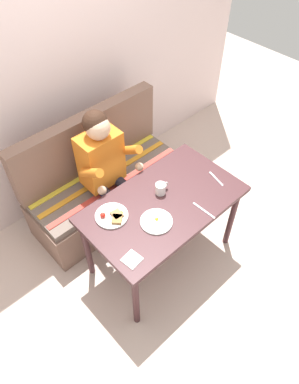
{
  "coord_description": "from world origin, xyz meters",
  "views": [
    {
      "loc": [
        -1.23,
        -1.17,
        2.71
      ],
      "look_at": [
        0.0,
        0.15,
        0.72
      ],
      "focal_mm": 33.18,
      "sensor_mm": 36.0,
      "label": 1
    }
  ],
  "objects_px": {
    "table": "(163,209)",
    "person": "(106,165)",
    "plate_eggs": "(156,221)",
    "coffee_mug": "(161,188)",
    "fork": "(216,179)",
    "couch": "(104,184)",
    "plate_breakfast": "(113,216)",
    "napkin": "(132,259)",
    "knife": "(204,210)"
  },
  "relations": [
    {
      "from": "person",
      "to": "plate_eggs",
      "type": "height_order",
      "value": "person"
    },
    {
      "from": "plate_breakfast",
      "to": "plate_eggs",
      "type": "height_order",
      "value": "plate_breakfast"
    },
    {
      "from": "couch",
      "to": "plate_eggs",
      "type": "xyz_separation_m",
      "value": [
        -0.16,
        -0.86,
        0.41
      ]
    },
    {
      "from": "napkin",
      "to": "knife",
      "type": "relative_size",
      "value": 0.55
    },
    {
      "from": "table",
      "to": "plate_breakfast",
      "type": "height_order",
      "value": "plate_breakfast"
    },
    {
      "from": "knife",
      "to": "plate_eggs",
      "type": "bearing_deg",
      "value": 152.39
    },
    {
      "from": "couch",
      "to": "knife",
      "type": "relative_size",
      "value": 7.2
    },
    {
      "from": "table",
      "to": "knife",
      "type": "distance_m",
      "value": 0.31
    },
    {
      "from": "person",
      "to": "knife",
      "type": "xyz_separation_m",
      "value": [
        0.23,
        -0.85,
        -0.01
      ]
    },
    {
      "from": "table",
      "to": "plate_breakfast",
      "type": "xyz_separation_m",
      "value": [
        -0.36,
        0.15,
        0.1
      ]
    },
    {
      "from": "person",
      "to": "fork",
      "type": "xyz_separation_m",
      "value": [
        0.54,
        -0.7,
        -0.01
      ]
    },
    {
      "from": "coffee_mug",
      "to": "napkin",
      "type": "bearing_deg",
      "value": -151.48
    },
    {
      "from": "table",
      "to": "fork",
      "type": "relative_size",
      "value": 7.06
    },
    {
      "from": "plate_eggs",
      "to": "coffee_mug",
      "type": "distance_m",
      "value": 0.29
    },
    {
      "from": "couch",
      "to": "plate_breakfast",
      "type": "height_order",
      "value": "couch"
    },
    {
      "from": "couch",
      "to": "knife",
      "type": "distance_m",
      "value": 1.11
    },
    {
      "from": "table",
      "to": "person",
      "type": "height_order",
      "value": "person"
    },
    {
      "from": "plate_breakfast",
      "to": "knife",
      "type": "height_order",
      "value": "plate_breakfast"
    },
    {
      "from": "couch",
      "to": "plate_breakfast",
      "type": "distance_m",
      "value": 0.83
    },
    {
      "from": "person",
      "to": "napkin",
      "type": "height_order",
      "value": "person"
    },
    {
      "from": "napkin",
      "to": "knife",
      "type": "xyz_separation_m",
      "value": [
        0.65,
        -0.05,
        -0.0
      ]
    },
    {
      "from": "plate_breakfast",
      "to": "person",
      "type": "bearing_deg",
      "value": 56.68
    },
    {
      "from": "person",
      "to": "plate_breakfast",
      "type": "height_order",
      "value": "person"
    },
    {
      "from": "coffee_mug",
      "to": "fork",
      "type": "bearing_deg",
      "value": -24.87
    },
    {
      "from": "napkin",
      "to": "plate_eggs",
      "type": "bearing_deg",
      "value": 19.14
    },
    {
      "from": "couch",
      "to": "coffee_mug",
      "type": "relative_size",
      "value": 12.2
    },
    {
      "from": "plate_breakfast",
      "to": "napkin",
      "type": "bearing_deg",
      "value": -109.7
    },
    {
      "from": "couch",
      "to": "coffee_mug",
      "type": "bearing_deg",
      "value": -85.56
    },
    {
      "from": "plate_eggs",
      "to": "person",
      "type": "bearing_deg",
      "value": 82.07
    },
    {
      "from": "person",
      "to": "napkin",
      "type": "bearing_deg",
      "value": -117.66
    },
    {
      "from": "plate_eggs",
      "to": "fork",
      "type": "distance_m",
      "value": 0.63
    },
    {
      "from": "plate_breakfast",
      "to": "coffee_mug",
      "type": "bearing_deg",
      "value": -8.54
    },
    {
      "from": "plate_eggs",
      "to": "napkin",
      "type": "distance_m",
      "value": 0.34
    },
    {
      "from": "table",
      "to": "napkin",
      "type": "distance_m",
      "value": 0.54
    },
    {
      "from": "person",
      "to": "plate_breakfast",
      "type": "relative_size",
      "value": 5.14
    },
    {
      "from": "couch",
      "to": "plate_eggs",
      "type": "distance_m",
      "value": 0.97
    },
    {
      "from": "plate_breakfast",
      "to": "plate_eggs",
      "type": "relative_size",
      "value": 1.03
    },
    {
      "from": "napkin",
      "to": "person",
      "type": "bearing_deg",
      "value": 62.34
    },
    {
      "from": "plate_breakfast",
      "to": "couch",
      "type": "bearing_deg",
      "value": 59.77
    },
    {
      "from": "person",
      "to": "plate_breakfast",
      "type": "distance_m",
      "value": 0.53
    },
    {
      "from": "couch",
      "to": "coffee_mug",
      "type": "height_order",
      "value": "couch"
    },
    {
      "from": "plate_breakfast",
      "to": "coffee_mug",
      "type": "xyz_separation_m",
      "value": [
        0.41,
        -0.06,
        0.03
      ]
    },
    {
      "from": "table",
      "to": "fork",
      "type": "bearing_deg",
      "value": -13.13
    },
    {
      "from": "person",
      "to": "knife",
      "type": "height_order",
      "value": "person"
    },
    {
      "from": "table",
      "to": "napkin",
      "type": "relative_size",
      "value": 10.87
    },
    {
      "from": "table",
      "to": "napkin",
      "type": "bearing_deg",
      "value": -156.69
    },
    {
      "from": "couch",
      "to": "fork",
      "type": "xyz_separation_m",
      "value": [
        0.47,
        -0.87,
        0.4
      ]
    },
    {
      "from": "person",
      "to": "knife",
      "type": "distance_m",
      "value": 0.88
    },
    {
      "from": "table",
      "to": "plate_eggs",
      "type": "bearing_deg",
      "value": -149.21
    },
    {
      "from": "table",
      "to": "plate_eggs",
      "type": "height_order",
      "value": "plate_eggs"
    }
  ]
}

